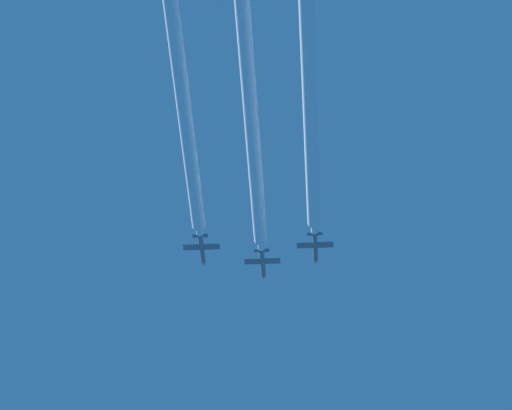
# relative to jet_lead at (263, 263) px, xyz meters

# --- Properties ---
(jet_lead) EXTENTS (7.91, 11.52, 2.77)m
(jet_lead) POSITION_rel_jet_lead_xyz_m (0.00, 0.00, 0.00)
(jet_lead) COLOR slate
(jet_left_wingman) EXTENTS (7.91, 11.52, 2.77)m
(jet_left_wingman) POSITION_rel_jet_lead_xyz_m (-12.71, -8.41, -2.06)
(jet_left_wingman) COLOR slate
(jet_right_wingman) EXTENTS (7.91, 11.52, 2.77)m
(jet_right_wingman) POSITION_rel_jet_lead_xyz_m (11.70, -7.66, -1.93)
(jet_right_wingman) COLOR slate
(smoke_trail_lead) EXTENTS (2.88, 75.81, 2.88)m
(smoke_trail_lead) POSITION_rel_jet_lead_xyz_m (0.00, -43.16, -0.03)
(smoke_trail_lead) COLOR white
(smoke_trail_left_wingman) EXTENTS (2.88, 69.22, 2.88)m
(smoke_trail_left_wingman) POSITION_rel_jet_lead_xyz_m (-12.71, -48.28, -2.09)
(smoke_trail_left_wingman) COLOR white
(smoke_trail_right_wingman) EXTENTS (2.88, 78.52, 2.88)m
(smoke_trail_right_wingman) POSITION_rel_jet_lead_xyz_m (11.70, -52.17, -1.96)
(smoke_trail_right_wingman) COLOR white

